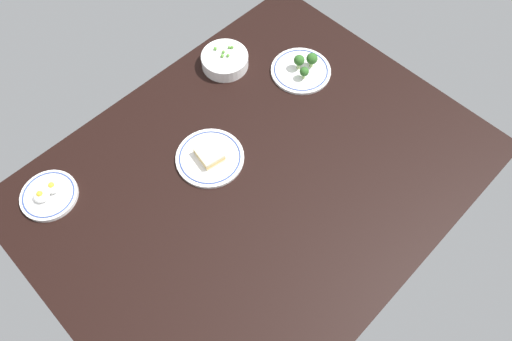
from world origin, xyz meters
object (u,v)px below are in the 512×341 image
Objects in this scene: plate_sandwich at (210,157)px; plate_broccoli at (302,69)px; plate_eggs at (49,195)px; bowl_peas at (225,60)px.

plate_broccoli is (-49.00, -4.12, 0.39)cm from plate_sandwich.
plate_eggs is 1.02× the size of bowl_peas.
plate_eggs is at bearing -29.25° from plate_sandwich.
bowl_peas is at bearing -51.28° from plate_broccoli.
plate_eggs is 96.17cm from plate_broccoli.
bowl_peas is at bearing -179.14° from plate_eggs.
plate_broccoli is at bearing 128.72° from bowl_peas.
plate_eggs is 51.41cm from plate_sandwich.
bowl_peas is at bearing -139.95° from plate_sandwich.
plate_sandwich is 1.29× the size of bowl_peas.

